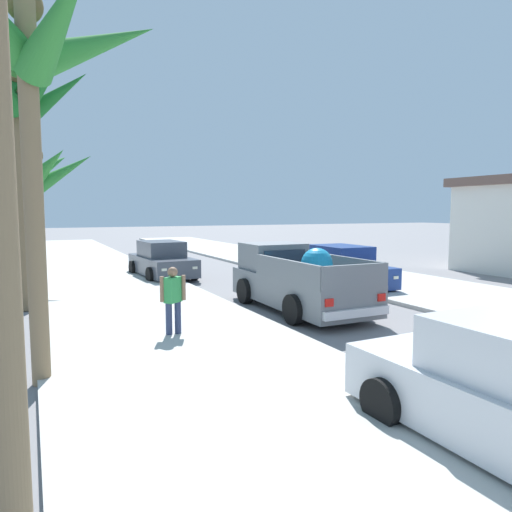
# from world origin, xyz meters

# --- Properties ---
(sidewalk_left) EXTENTS (5.23, 60.00, 0.12)m
(sidewalk_left) POSITION_xyz_m (-4.84, 12.00, 0.06)
(sidewalk_left) COLOR beige
(sidewalk_left) RESTS_ON ground
(sidewalk_right) EXTENTS (5.23, 60.00, 0.12)m
(sidewalk_right) POSITION_xyz_m (4.84, 12.00, 0.06)
(sidewalk_right) COLOR beige
(sidewalk_right) RESTS_ON ground
(curb_left) EXTENTS (0.16, 60.00, 0.10)m
(curb_left) POSITION_xyz_m (-3.62, 12.00, 0.05)
(curb_left) COLOR silver
(curb_left) RESTS_ON ground
(curb_right) EXTENTS (0.16, 60.00, 0.10)m
(curb_right) POSITION_xyz_m (3.62, 12.00, 0.05)
(curb_right) COLOR silver
(curb_right) RESTS_ON ground
(pickup_truck) EXTENTS (2.27, 5.23, 1.83)m
(pickup_truck) POSITION_xyz_m (-0.72, 7.24, 0.80)
(pickup_truck) COLOR slate
(pickup_truck) RESTS_ON ground
(car_left_near) EXTENTS (2.08, 4.28, 1.54)m
(car_left_near) POSITION_xyz_m (2.72, 9.66, 0.71)
(car_left_near) COLOR navy
(car_left_near) RESTS_ON ground
(car_left_mid) EXTENTS (2.21, 4.34, 1.54)m
(car_left_mid) POSITION_xyz_m (-2.54, 15.05, 0.71)
(car_left_mid) COLOR #474C56
(car_left_mid) RESTS_ON ground
(palm_tree_left_fore) EXTENTS (4.09, 3.74, 5.09)m
(palm_tree_left_fore) POSITION_xyz_m (-7.28, 14.04, 4.08)
(palm_tree_left_fore) COLOR #846B4C
(palm_tree_left_fore) RESTS_ON ground
(palm_tree_right_fore) EXTENTS (3.65, 3.87, 6.94)m
(palm_tree_right_fore) POSITION_xyz_m (-7.51, 10.53, 5.60)
(palm_tree_right_fore) COLOR brown
(palm_tree_right_fore) RESTS_ON ground
(palm_tree_left_mid) EXTENTS (4.30, 3.53, 6.15)m
(palm_tree_left_mid) POSITION_xyz_m (-7.36, 3.90, 5.16)
(palm_tree_left_mid) COLOR #846B4C
(palm_tree_left_mid) RESTS_ON ground
(pedestrian) EXTENTS (0.57, 0.40, 1.59)m
(pedestrian) POSITION_xyz_m (-4.74, 5.71, 0.91)
(pedestrian) COLOR navy
(pedestrian) RESTS_ON ground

